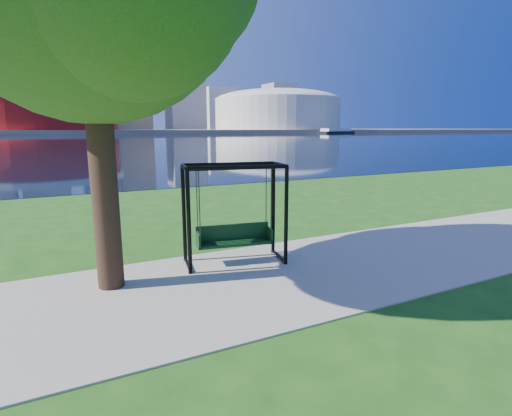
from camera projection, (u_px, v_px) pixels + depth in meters
ground at (252, 271)px, 8.19m from camera, size 900.00×900.00×0.00m
path at (263, 279)px, 7.75m from camera, size 120.00×4.00×0.03m
river at (68, 140)px, 97.48m from camera, size 900.00×180.00×0.02m
far_bank at (57, 131)px, 275.87m from camera, size 900.00×228.00×2.00m
stadium at (35, 106)px, 206.70m from camera, size 83.00×83.00×32.00m
arena at (278, 109)px, 270.41m from camera, size 84.00×84.00×26.56m
skyline at (45, 80)px, 278.85m from camera, size 392.00×66.00×96.50m
swing at (234, 216)px, 8.49m from camera, size 2.24×1.27×2.16m
barge at (336, 131)px, 227.41m from camera, size 28.04×14.69×2.71m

